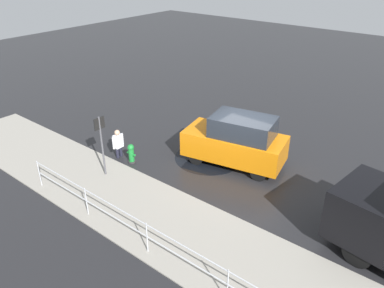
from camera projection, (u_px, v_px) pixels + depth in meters
name	position (u px, v px, depth m)	size (l,w,h in m)	color
ground_plane	(240.00, 169.00, 14.57)	(60.00, 60.00, 0.00)	black
kerb_strip	(168.00, 224.00, 11.65)	(24.00, 3.20, 0.04)	gray
moving_hatchback	(236.00, 141.00, 14.47)	(4.16, 2.43, 2.06)	orange
fire_hydrant	(131.00, 153.00, 14.87)	(0.42, 0.31, 0.80)	#197A2D
pedestrian	(118.00, 142.00, 15.12)	(0.25, 0.57, 1.22)	silver
metal_railing	(147.00, 232.00, 10.25)	(10.72, 0.04, 1.05)	#B7BABF
sign_post	(101.00, 138.00, 13.47)	(0.07, 0.44, 2.40)	#4C4C51
puddle_patch	(209.00, 157.00, 15.39)	(2.81, 2.81, 0.01)	black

